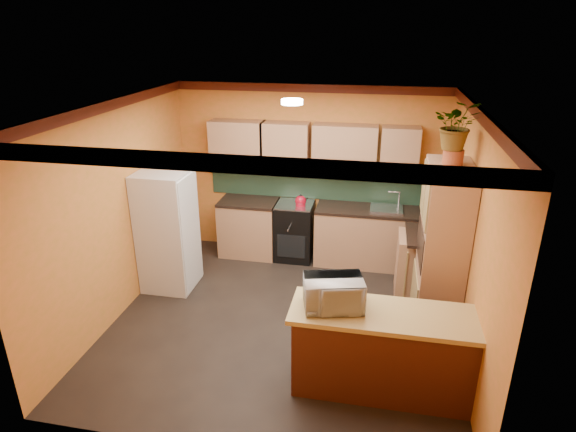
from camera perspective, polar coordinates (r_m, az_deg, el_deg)
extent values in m
plane|color=black|center=(6.29, -0.63, -12.23)|extent=(4.20, 4.20, 0.00)
cube|color=white|center=(5.27, -0.75, 12.86)|extent=(4.20, 4.20, 0.04)
cube|color=orange|center=(7.59, 2.55, 5.21)|extent=(4.20, 0.04, 2.70)
cube|color=orange|center=(3.85, -7.21, -12.72)|extent=(4.20, 0.04, 2.70)
cube|color=orange|center=(6.38, -19.48, 0.64)|extent=(0.04, 4.20, 2.70)
cube|color=orange|center=(5.64, 20.73, -2.34)|extent=(0.04, 4.20, 2.70)
cube|color=#1E3724|center=(7.60, 4.39, 3.88)|extent=(3.70, 0.02, 0.53)
cube|color=#1E3724|center=(6.98, 18.82, 1.07)|extent=(0.02, 1.40, 0.53)
cube|color=tan|center=(7.30, 3.19, 8.18)|extent=(3.10, 0.34, 0.70)
cylinder|color=white|center=(5.86, 0.48, 13.38)|extent=(0.26, 0.26, 0.06)
cube|color=tan|center=(7.58, 5.45, -2.24)|extent=(3.65, 0.60, 0.88)
cube|color=black|center=(7.40, 5.57, 1.01)|extent=(3.65, 0.62, 0.04)
cube|color=black|center=(7.65, 0.79, -1.78)|extent=(0.58, 0.58, 0.91)
cube|color=silver|center=(7.37, 11.58, 0.83)|extent=(0.48, 0.40, 0.03)
cube|color=tan|center=(6.85, 16.07, -5.82)|extent=(0.60, 0.80, 0.88)
cube|color=black|center=(6.66, 16.48, -2.31)|extent=(0.62, 0.80, 0.04)
cube|color=silver|center=(6.87, -14.10, -1.72)|extent=(0.68, 0.66, 1.70)
cube|color=tan|center=(5.88, 17.69, -4.13)|extent=(0.48, 0.90, 2.10)
cylinder|color=#974224|center=(5.55, 18.98, 6.65)|extent=(0.22, 0.22, 0.16)
imported|color=tan|center=(5.48, 19.42, 10.14)|extent=(0.52, 0.46, 0.53)
cube|color=#532613|center=(5.11, 11.35, -15.80)|extent=(1.80, 0.55, 0.88)
cube|color=tan|center=(4.84, 11.76, -11.43)|extent=(1.90, 0.65, 0.05)
imported|color=silver|center=(4.75, 5.38, -9.09)|extent=(0.65, 0.51, 0.32)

